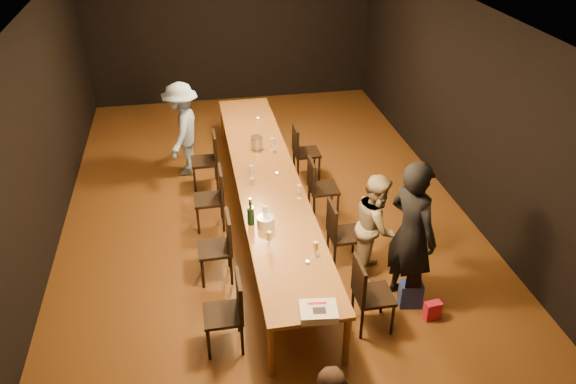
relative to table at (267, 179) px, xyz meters
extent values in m
plane|color=#452411|center=(0.00, 0.00, -0.70)|extent=(10.00, 10.00, 0.00)
cube|color=black|center=(0.00, 5.00, 0.80)|extent=(6.00, 0.04, 3.00)
cube|color=black|center=(-3.00, 0.00, 0.80)|extent=(0.04, 10.00, 3.00)
cube|color=black|center=(3.00, 0.00, 0.80)|extent=(0.04, 10.00, 3.00)
cube|color=silver|center=(0.00, 0.00, 2.30)|extent=(6.00, 10.00, 0.04)
cube|color=brown|center=(0.00, 0.00, 0.02)|extent=(0.90, 6.00, 0.05)
cylinder|color=brown|center=(-0.40, -2.90, -0.35)|extent=(0.08, 0.08, 0.70)
cylinder|color=brown|center=(0.40, -2.90, -0.35)|extent=(0.08, 0.08, 0.70)
cylinder|color=brown|center=(-0.40, 2.90, -0.35)|extent=(0.08, 0.08, 0.70)
cylinder|color=brown|center=(0.40, 2.90, -0.35)|extent=(0.08, 0.08, 0.70)
imported|color=black|center=(1.40, -2.00, 0.24)|extent=(0.69, 0.81, 1.89)
imported|color=#BBAB8C|center=(1.17, -1.44, 0.01)|extent=(0.77, 0.85, 1.43)
imported|color=#8AA9D5|center=(-1.15, 1.73, 0.10)|extent=(0.85, 1.16, 1.60)
cube|color=#DC2142|center=(1.59, -2.42, -0.59)|extent=(0.21, 0.13, 0.23)
cube|color=#223A97|center=(1.41, -2.16, -0.54)|extent=(0.29, 0.22, 0.33)
cube|color=white|center=(0.08, -2.90, 0.09)|extent=(0.41, 0.34, 0.09)
cube|color=black|center=(0.08, -2.93, 0.14)|extent=(0.14, 0.11, 0.00)
cube|color=red|center=(0.08, -2.82, 0.14)|extent=(0.20, 0.06, 0.00)
cylinder|color=silver|center=(-0.20, -1.24, 0.11)|extent=(0.24, 0.24, 0.12)
cylinder|color=#A4A4A8|center=(-0.02, 0.91, 0.15)|extent=(0.20, 0.20, 0.20)
cylinder|color=#B2B7B2|center=(0.15, -2.07, 0.06)|extent=(0.05, 0.05, 0.03)
cylinder|color=#B2B7B2|center=(0.15, 0.02, 0.06)|extent=(0.05, 0.05, 0.03)
cylinder|color=#B2B7B2|center=(0.15, 2.02, 0.06)|extent=(0.05, 0.05, 0.03)
camera|label=1|loc=(-0.98, -6.96, 4.00)|focal=35.00mm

